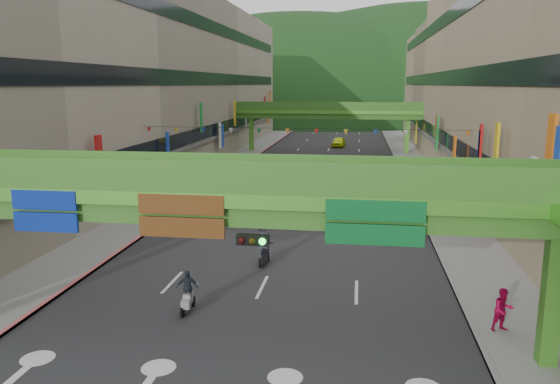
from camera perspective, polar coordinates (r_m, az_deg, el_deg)
road_slab at (r=63.34m, az=4.16°, el=2.49°), size 18.00×140.00×0.02m
sidewalk_left at (r=65.03m, az=-5.56°, el=2.75°), size 4.00×140.00×0.15m
sidewalk_right at (r=63.52m, az=14.11°, el=2.26°), size 4.00×140.00×0.15m
curb_left at (r=64.60m, az=-3.93°, el=2.73°), size 0.20×140.00×0.18m
curb_right at (r=63.35m, az=12.40°, el=2.33°), size 0.20×140.00×0.18m
building_row_left at (r=66.67m, az=-12.48°, el=10.84°), size 12.80×95.00×19.00m
building_row_right at (r=64.12m, az=21.70°, el=10.32°), size 12.80×95.00×19.00m
overpass_near at (r=18.70m, az=-2.72°, el=-2.41°), size 28.00×12.27×7.10m
overpass_far at (r=77.69m, az=5.03°, el=8.09°), size 28.00×2.20×7.10m
hill_left at (r=173.81m, az=1.84°, el=8.06°), size 168.00×140.00×112.00m
hill_right at (r=193.79m, az=14.48°, el=8.04°), size 208.00×176.00×128.00m
bunting_string at (r=42.84m, az=2.32°, el=6.33°), size 26.00×0.36×0.47m
scooter_rider_near at (r=29.55m, az=-1.68°, el=-5.76°), size 0.76×1.58×2.09m
scooter_rider_mid at (r=49.25m, az=1.26°, el=1.13°), size 0.84×1.60×1.90m
scooter_rider_left at (r=23.93m, az=-9.65°, el=-10.22°), size 0.93×1.60×1.88m
scooter_rider_far at (r=54.17m, az=0.68°, el=2.11°), size 0.89×1.60×2.03m
parked_scooter_row at (r=40.38m, az=12.85°, el=-2.06°), size 1.60×11.62×1.08m
car_silver at (r=52.62m, az=-3.53°, el=1.39°), size 1.89×4.02×1.27m
car_yellow at (r=85.35m, az=6.15°, el=5.22°), size 2.21×4.62×1.52m
pedestrian_red at (r=23.35m, az=22.26°, el=-11.66°), size 1.01×0.89×1.72m
pedestrian_blue at (r=52.41m, az=16.67°, el=1.09°), size 0.84×0.62×1.62m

